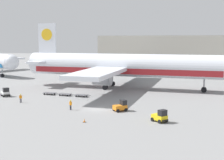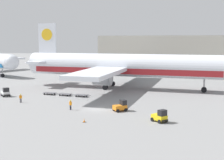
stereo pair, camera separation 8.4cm
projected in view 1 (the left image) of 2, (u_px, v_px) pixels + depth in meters
The scene contains 12 objects.
ground_plane at pixel (97, 109), 56.68m from camera, with size 400.00×400.00×0.00m, color gray.
terminal_building at pixel (224, 55), 112.15m from camera, with size 90.00×18.20×14.00m.
airplane_main at pixel (121, 66), 80.08m from camera, with size 58.08×48.16×17.00m.
baggage_tug_foreground at pixel (5, 93), 69.59m from camera, with size 2.77×2.69×2.00m.
baggage_tug_mid at pixel (160, 116), 48.04m from camera, with size 2.79×2.67×2.00m.
baggage_tug_far at pixel (121, 106), 55.32m from camera, with size 2.76×2.70×2.00m.
baggage_dolly_lead at pixel (50, 93), 71.76m from camera, with size 3.75×1.71×0.48m.
baggage_dolly_second at pixel (65, 94), 70.44m from camera, with size 3.75×1.71×0.48m.
baggage_dolly_third at pixel (81, 95), 69.13m from camera, with size 3.75×1.71×0.48m.
ground_crew_near at pixel (71, 104), 56.20m from camera, with size 0.55×0.32×1.83m.
ground_crew_far at pixel (21, 98), 62.71m from camera, with size 0.50×0.37×1.76m.
traffic_cone_near at pixel (84, 120), 47.93m from camera, with size 0.40×0.40×0.61m.
Camera 1 is at (17.48, -52.75, 12.69)m, focal length 50.00 mm.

